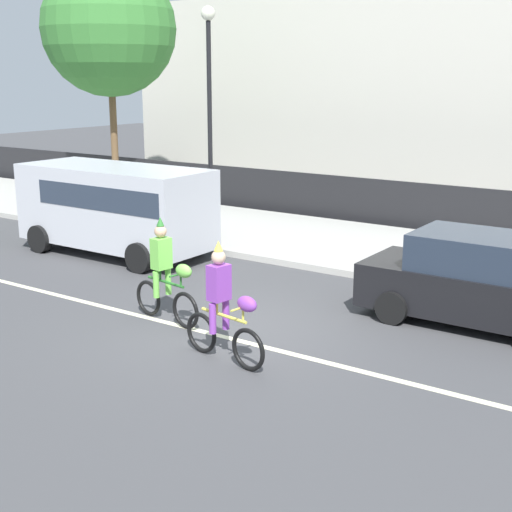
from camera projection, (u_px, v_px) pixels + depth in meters
ground_plane at (234, 327)px, 12.64m from camera, size 80.00×80.00×0.00m
road_centre_line at (217, 335)px, 12.24m from camera, size 36.00×0.14×0.01m
sidewalk_curb at (386, 251)px, 17.83m from camera, size 60.00×5.00×0.15m
fence_line at (430, 209)px, 20.00m from camera, size 40.00×0.08×1.40m
building_backdrop at (490, 94)px, 26.77m from camera, size 28.00×8.00×7.31m
parade_cyclist_lime at (166, 277)px, 12.70m from camera, size 1.71×0.53×1.92m
parade_cyclist_purple at (224, 310)px, 10.92m from camera, size 1.71×0.53×1.92m
parked_van_silver at (117, 203)px, 17.49m from camera, size 5.00×2.22×2.18m
parked_car_black at (478, 282)px, 12.63m from camera, size 4.10×1.92×1.64m
street_lamp_post at (209, 89)px, 18.13m from camera, size 0.36×0.36×5.86m
street_tree_near_lamp at (109, 28)px, 23.96m from camera, size 4.54×4.54×7.99m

